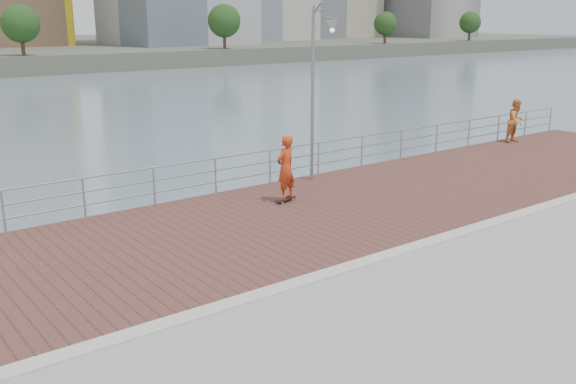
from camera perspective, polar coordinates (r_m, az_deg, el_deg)
water at (r=14.79m, az=4.85°, el=-14.09°), size 400.00×400.00×0.00m
brick_lane at (r=16.58m, az=-3.36°, el=-3.14°), size 40.00×6.80×0.02m
curb at (r=13.91m, az=5.04°, el=-6.79°), size 40.00×0.40×0.06m
guardrail at (r=19.20m, az=-9.10°, el=1.38°), size 39.06×0.06×1.13m
street_lamp at (r=20.45m, az=2.95°, el=11.39°), size 0.40×1.15×5.44m
skateboard at (r=18.76m, az=-0.21°, el=-0.66°), size 0.79×0.39×0.09m
skateboarder at (r=18.52m, az=-0.21°, el=2.18°), size 0.78×0.61×1.88m
bystander at (r=29.37m, az=19.62°, el=5.99°), size 0.92×0.73×1.85m
shoreline_trees at (r=91.08m, az=-19.67°, el=13.83°), size 169.56×5.01×6.69m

